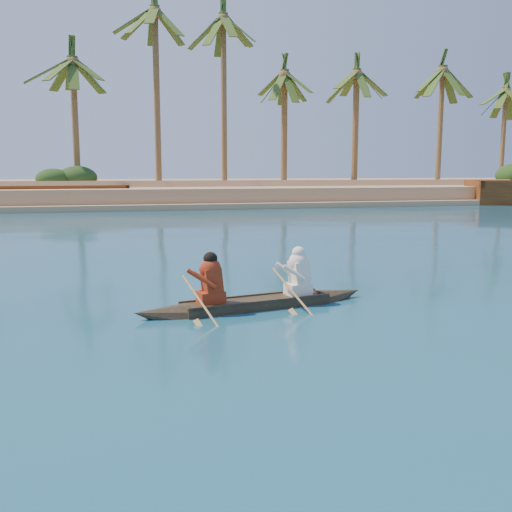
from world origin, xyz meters
name	(u,v)px	position (x,y,z in m)	size (l,w,h in m)	color
ground	(383,263)	(0.00, 0.00, 0.00)	(160.00, 160.00, 0.00)	navy
sandy_embankment	(176,189)	(0.00, 46.89, 0.53)	(150.00, 51.00, 1.50)	tan
palm_grove	(191,104)	(0.00, 35.00, 8.00)	(110.00, 14.00, 16.00)	#2F491A
shrub_cluster	(199,187)	(0.00, 31.50, 1.20)	(100.00, 6.00, 2.40)	#1A3D16
canoe	(256,295)	(-4.57, -4.00, 0.24)	(4.48, 1.36, 1.23)	#3F3522
barge_mid	(46,198)	(-11.06, 27.00, 0.62)	(10.87, 4.19, 1.78)	brown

